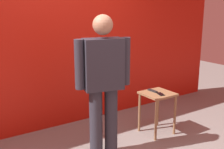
{
  "coord_description": "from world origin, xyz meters",
  "views": [
    {
      "loc": [
        -1.78,
        -2.4,
        1.88
      ],
      "look_at": [
        0.17,
        0.55,
        1.0
      ],
      "focal_mm": 45.64,
      "sensor_mm": 36.0,
      "label": 1
    }
  ],
  "objects_px": {
    "standing_person": "(103,80)",
    "cell_phone": "(161,94)",
    "tv_remote": "(152,91)",
    "side_table": "(157,101)"
  },
  "relations": [
    {
      "from": "cell_phone",
      "to": "tv_remote",
      "type": "bearing_deg",
      "value": 107.09
    },
    {
      "from": "standing_person",
      "to": "cell_phone",
      "type": "distance_m",
      "value": 1.03
    },
    {
      "from": "standing_person",
      "to": "cell_phone",
      "type": "height_order",
      "value": "standing_person"
    },
    {
      "from": "standing_person",
      "to": "tv_remote",
      "type": "height_order",
      "value": "standing_person"
    },
    {
      "from": "standing_person",
      "to": "tv_remote",
      "type": "bearing_deg",
      "value": 10.77
    },
    {
      "from": "cell_phone",
      "to": "tv_remote",
      "type": "relative_size",
      "value": 0.85
    },
    {
      "from": "cell_phone",
      "to": "tv_remote",
      "type": "distance_m",
      "value": 0.17
    },
    {
      "from": "side_table",
      "to": "tv_remote",
      "type": "distance_m",
      "value": 0.17
    },
    {
      "from": "side_table",
      "to": "tv_remote",
      "type": "xyz_separation_m",
      "value": [
        -0.02,
        0.09,
        0.14
      ]
    },
    {
      "from": "tv_remote",
      "to": "cell_phone",
      "type": "bearing_deg",
      "value": -92.97
    }
  ]
}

